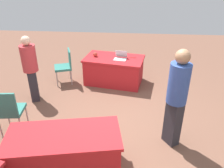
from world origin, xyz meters
TOP-DOWN VIEW (x-y plane):
  - ground_plane at (0.00, 0.00)m, footprint 14.40×14.40m
  - table_foreground at (0.17, -2.06)m, footprint 1.68×1.16m
  - table_mid_right at (0.68, 1.09)m, footprint 1.81×1.08m
  - chair_near_front at (1.47, -1.92)m, footprint 0.56×0.56m
  - chair_tucked_right at (1.92, 0.31)m, footprint 0.49×0.49m
  - person_presenter at (-1.06, 0.28)m, footprint 0.47×0.47m
  - person_attendee_browsing at (2.00, -0.97)m, footprint 0.44×0.44m
  - laptop_silver at (-0.01, -1.98)m, footprint 0.35×0.33m
  - yarn_ball at (0.68, -2.11)m, footprint 0.12×0.12m
  - scissors_red at (-0.33, -2.11)m, footprint 0.18×0.04m

SIDE VIEW (x-z plane):
  - ground_plane at x=0.00m, z-range 0.00..0.00m
  - table_mid_right at x=0.68m, z-range 0.00..0.72m
  - table_foreground at x=0.17m, z-range 0.00..0.72m
  - chair_near_front at x=1.47m, z-range 0.06..1.01m
  - chair_tucked_right at x=1.92m, z-range 0.08..1.06m
  - scissors_red at x=-0.33m, z-range 0.72..0.73m
  - laptop_silver at x=-0.01m, z-range 0.66..0.86m
  - yarn_ball at x=0.68m, z-range 0.72..0.84m
  - person_attendee_browsing at x=2.00m, z-range 0.08..1.66m
  - person_presenter at x=-1.06m, z-range 0.11..1.92m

